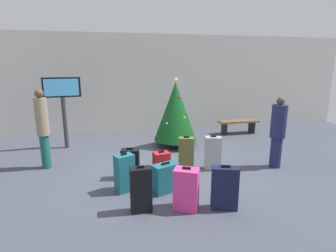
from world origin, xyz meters
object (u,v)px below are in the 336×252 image
(suitcase_6, at_px, (186,189))
(suitcase_7, at_px, (141,190))
(suitcase_8, at_px, (186,154))
(traveller_0, at_px, (43,127))
(suitcase_5, at_px, (130,164))
(holiday_tree, at_px, (175,111))
(waiting_bench, at_px, (238,124))
(suitcase_4, at_px, (165,178))
(suitcase_2, at_px, (225,188))
(traveller_1, at_px, (278,131))
(suitcase_3, at_px, (161,166))
(flight_info_kiosk, at_px, (63,98))
(suitcase_0, at_px, (125,173))
(suitcase_1, at_px, (213,153))

(suitcase_6, bearing_deg, suitcase_7, 173.69)
(suitcase_8, bearing_deg, traveller_0, 166.26)
(suitcase_8, bearing_deg, suitcase_5, -170.26)
(holiday_tree, bearing_deg, suitcase_7, -112.61)
(suitcase_5, distance_m, suitcase_7, 1.39)
(waiting_bench, height_order, traveller_0, traveller_0)
(suitcase_4, height_order, suitcase_7, suitcase_7)
(suitcase_2, xyz_separation_m, suitcase_7, (-1.40, 0.21, 0.01))
(traveller_1, distance_m, suitcase_2, 2.55)
(waiting_bench, relative_size, suitcase_2, 1.80)
(holiday_tree, relative_size, suitcase_4, 3.41)
(suitcase_3, xyz_separation_m, suitcase_8, (0.67, 0.42, 0.09))
(waiting_bench, distance_m, traveller_1, 3.21)
(traveller_1, bearing_deg, traveller_0, 168.42)
(holiday_tree, xyz_separation_m, flight_info_kiosk, (-3.20, 0.52, 0.41))
(waiting_bench, height_order, suitcase_7, suitcase_7)
(flight_info_kiosk, xyz_separation_m, traveller_1, (5.16, -2.67, -0.59))
(suitcase_6, distance_m, suitcase_8, 1.77)
(suitcase_3, relative_size, suitcase_7, 0.78)
(waiting_bench, relative_size, suitcase_4, 2.37)
(traveller_0, bearing_deg, flight_info_kiosk, 81.73)
(suitcase_3, bearing_deg, suitcase_0, -154.23)
(traveller_0, distance_m, suitcase_1, 4.01)
(waiting_bench, bearing_deg, traveller_0, -161.48)
(holiday_tree, distance_m, suitcase_7, 3.79)
(flight_info_kiosk, xyz_separation_m, suitcase_6, (2.53, -4.05, -1.12))
(flight_info_kiosk, xyz_separation_m, suitcase_8, (3.01, -2.36, -1.10))
(holiday_tree, xyz_separation_m, traveller_0, (-3.43, -1.04, -0.06))
(holiday_tree, height_order, waiting_bench, holiday_tree)
(holiday_tree, distance_m, flight_info_kiosk, 3.27)
(waiting_bench, bearing_deg, suitcase_4, -132.23)
(suitcase_0, xyz_separation_m, suitcase_2, (1.62, -1.02, 0.01))
(traveller_1, distance_m, suitcase_3, 2.88)
(suitcase_8, bearing_deg, holiday_tree, 84.14)
(suitcase_1, relative_size, suitcase_4, 1.37)
(suitcase_2, height_order, suitcase_6, suitcase_2)
(suitcase_1, bearing_deg, suitcase_5, -176.62)
(holiday_tree, xyz_separation_m, traveller_1, (1.96, -2.14, -0.18))
(suitcase_0, bearing_deg, traveller_0, 137.96)
(waiting_bench, bearing_deg, suitcase_3, -136.75)
(holiday_tree, bearing_deg, suitcase_4, -107.48)
(suitcase_4, bearing_deg, suitcase_6, -72.62)
(waiting_bench, distance_m, suitcase_7, 5.95)
(traveller_1, bearing_deg, suitcase_3, -177.88)
(holiday_tree, distance_m, suitcase_3, 2.53)
(suitcase_1, bearing_deg, suitcase_4, -145.98)
(suitcase_1, height_order, suitcase_8, suitcase_1)
(traveller_0, bearing_deg, suitcase_5, -27.91)
(suitcase_2, bearing_deg, suitcase_4, 136.35)
(flight_info_kiosk, height_order, suitcase_3, flight_info_kiosk)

